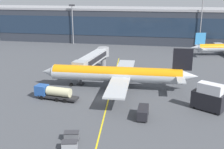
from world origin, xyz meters
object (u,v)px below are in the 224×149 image
Objects in this scene: fuel_tanker at (54,92)px; catering_lift at (208,97)px; main_airliner at (117,74)px; crew_van at (143,112)px; baggage_cart_1 at (72,135)px; baggage_cart_0 at (70,145)px.

catering_lift is at bearing -0.42° from fuel_tanker.
fuel_tanker is 35.77m from catering_lift.
main_airliner is 8.34× the size of crew_van.
main_airliner is 28.23m from baggage_cart_1.
catering_lift is at bearing -25.78° from main_airliner.
catering_lift is at bearing 34.12° from baggage_cart_1.
crew_van reaches higher than baggage_cart_0.
catering_lift is at bearing 39.42° from baggage_cart_0.
fuel_tanker is 2.20× the size of crew_van.
baggage_cart_0 is 3.20m from baggage_cart_1.
baggage_cart_1 is at bearing -97.64° from main_airliner.
baggage_cart_0 is at bearing -140.58° from catering_lift.
main_airliner is at bearing 84.38° from baggage_cart_0.
baggage_cart_1 is at bearing -145.88° from catering_lift.
baggage_cart_0 is (-11.12, -13.97, -0.53)m from crew_van.
fuel_tanker is at bearing 163.12° from crew_van.
baggage_cart_1 is at bearing -59.71° from fuel_tanker.
catering_lift is 2.44× the size of baggage_cart_1.
crew_van is 0.70× the size of catering_lift.
baggage_cart_1 is at bearing 102.36° from baggage_cart_0.
crew_van is at bearing -154.86° from catering_lift.
main_airliner is 18.97m from crew_van.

